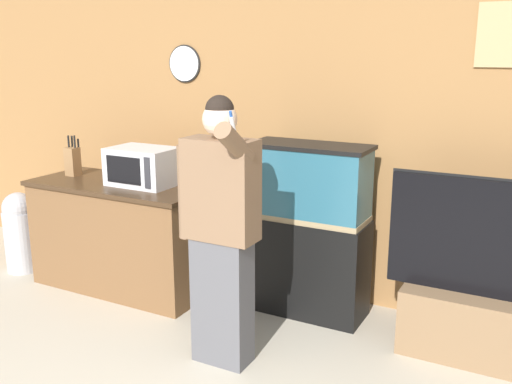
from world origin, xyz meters
The scene contains 7 objects.
wall_back_paneled centered at (0.00, 2.97, 1.30)m, with size 10.00×0.08×2.60m.
counter_island centered at (-1.73, 2.33, 0.45)m, with size 1.52×0.69×0.89m.
microwave centered at (-1.52, 2.37, 1.04)m, with size 0.52×0.37×0.30m.
knife_block centered at (-2.28, 2.36, 1.02)m, with size 0.10×0.10×0.35m.
aquarium_on_stand centered at (-0.20, 2.60, 0.64)m, with size 0.88×0.38×1.29m.
person_standing centered at (-0.39, 1.69, 0.88)m, with size 0.53×0.40×1.69m.
trash_bin centered at (-2.79, 2.17, 0.37)m, with size 0.29×0.29×0.72m.
Camera 1 is at (1.35, -1.12, 1.94)m, focal length 40.00 mm.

